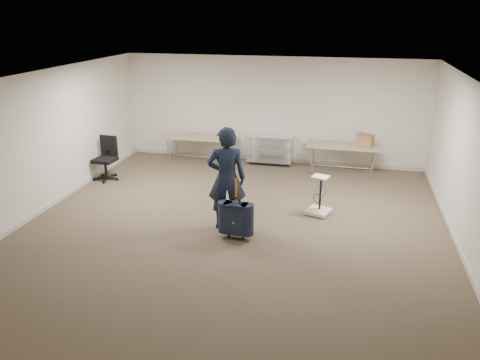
# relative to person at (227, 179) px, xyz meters

# --- Properties ---
(ground) EXTENTS (9.00, 9.00, 0.00)m
(ground) POSITION_rel_person_xyz_m (0.13, -0.22, -0.98)
(ground) COLOR #4B3D2D
(ground) RESTS_ON ground
(room_shell) EXTENTS (8.00, 9.00, 9.00)m
(room_shell) POSITION_rel_person_xyz_m (0.13, 1.17, -0.93)
(room_shell) COLOR silver
(room_shell) RESTS_ON ground
(folding_table_left) EXTENTS (1.80, 0.75, 0.73)m
(folding_table_left) POSITION_rel_person_xyz_m (-1.77, 3.73, -0.30)
(folding_table_left) COLOR tan
(folding_table_left) RESTS_ON ground
(folding_table_right) EXTENTS (1.80, 0.75, 0.73)m
(folding_table_right) POSITION_rel_person_xyz_m (2.03, 3.73, -0.30)
(folding_table_right) COLOR tan
(folding_table_right) RESTS_ON ground
(wire_shelf) EXTENTS (1.22, 0.47, 0.80)m
(wire_shelf) POSITION_rel_person_xyz_m (0.13, 3.98, -0.54)
(wire_shelf) COLOR white
(wire_shelf) RESTS_ON ground
(person) EXTENTS (0.81, 0.63, 1.96)m
(person) POSITION_rel_person_xyz_m (0.00, 0.00, 0.00)
(person) COLOR black
(person) RESTS_ON ground
(suitcase) EXTENTS (0.44, 0.27, 1.16)m
(suitcase) POSITION_rel_person_xyz_m (0.28, -0.43, -0.59)
(suitcase) COLOR black
(suitcase) RESTS_ON ground
(office_chair) EXTENTS (0.63, 0.63, 1.05)m
(office_chair) POSITION_rel_person_xyz_m (-3.54, 1.95, -0.66)
(office_chair) COLOR black
(office_chair) RESTS_ON ground
(equipment_cart) EXTENTS (0.56, 0.56, 0.81)m
(equipment_cart) POSITION_rel_person_xyz_m (1.66, 1.01, -0.77)
(equipment_cart) COLOR silver
(equipment_cart) RESTS_ON ground
(cardboard_box) EXTENTS (0.47, 0.41, 0.30)m
(cardboard_box) POSITION_rel_person_xyz_m (2.54, 3.76, -0.10)
(cardboard_box) COLOR olive
(cardboard_box) RESTS_ON folding_table_right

